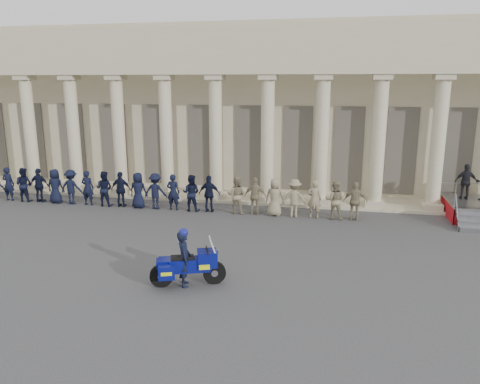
% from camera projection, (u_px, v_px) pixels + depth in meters
% --- Properties ---
extents(ground, '(90.00, 90.00, 0.00)m').
position_uv_depth(ground, '(194.00, 259.00, 16.11)').
color(ground, '#3A3A3D').
rests_on(ground, ground).
extents(building, '(40.00, 12.50, 9.00)m').
position_uv_depth(building, '(263.00, 105.00, 29.11)').
color(building, '#BCB08D').
rests_on(building, ground).
extents(officer_rank, '(19.23, 0.66, 1.73)m').
position_uv_depth(officer_rank, '(156.00, 191.00, 22.30)').
color(officer_rank, black).
rests_on(officer_rank, ground).
extents(motorcycle, '(2.19, 1.28, 1.46)m').
position_uv_depth(motorcycle, '(189.00, 265.00, 13.94)').
color(motorcycle, black).
rests_on(motorcycle, ground).
extents(rider, '(0.60, 0.73, 1.80)m').
position_uv_depth(rider, '(184.00, 257.00, 13.86)').
color(rider, black).
rests_on(rider, ground).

